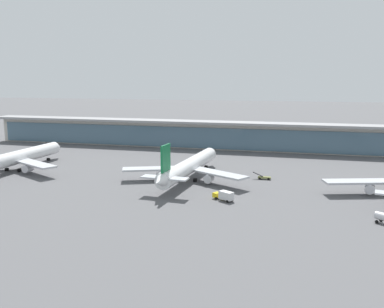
# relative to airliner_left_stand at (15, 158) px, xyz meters

# --- Properties ---
(ground_plane) EXTENTS (1200.00, 1200.00, 0.00)m
(ground_plane) POSITION_rel_airliner_left_stand_xyz_m (72.04, 0.73, -5.31)
(ground_plane) COLOR #515154
(airliner_left_stand) EXTENTS (48.74, 63.29, 16.87)m
(airliner_left_stand) POSITION_rel_airliner_left_stand_xyz_m (0.00, 0.00, 0.00)
(airliner_left_stand) COLOR white
(airliner_left_stand) RESTS_ON ground
(airliner_centre_stand) EXTENTS (48.64, 63.39, 16.87)m
(airliner_centre_stand) POSITION_rel_airliner_left_stand_xyz_m (74.11, 2.09, 0.00)
(airliner_centre_stand) COLOR white
(airliner_centre_stand) RESTS_ON ground
(service_truck_near_nose_yellow) EXTENTS (7.39, 5.86, 3.10)m
(service_truck_near_nose_yellow) POSITION_rel_airliner_left_stand_xyz_m (92.10, -21.21, -3.62)
(service_truck_near_nose_yellow) COLOR yellow
(service_truck_near_nose_yellow) RESTS_ON ground
(service_truck_mid_apron_olive) EXTENTS (6.81, 1.96, 2.70)m
(service_truck_mid_apron_olive) POSITION_rel_airliner_left_stand_xyz_m (101.39, 10.80, -4.51)
(service_truck_mid_apron_olive) COLOR olive
(service_truck_mid_apron_olive) RESTS_ON ground
(terminal_building) EXTENTS (274.51, 12.80, 15.20)m
(terminal_building) POSITION_rel_airliner_left_stand_xyz_m (72.04, 75.78, 2.55)
(terminal_building) COLOR beige
(terminal_building) RESTS_ON ground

